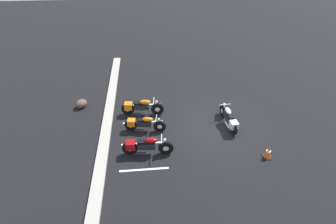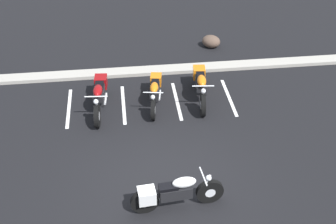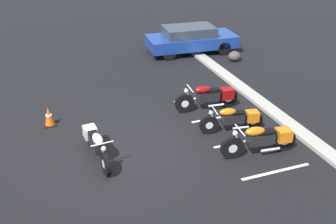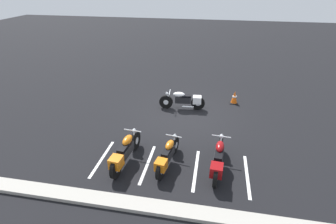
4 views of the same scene
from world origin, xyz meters
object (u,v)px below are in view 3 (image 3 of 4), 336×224
parked_bike_0 (210,97)px  traffic_cone (49,117)px  car_blue (191,39)px  parked_bike_1 (235,119)px  motorcycle_white_featured (96,143)px  landscape_rock_1 (234,56)px  parked_bike_2 (263,139)px

parked_bike_0 → traffic_cone: parked_bike_0 is taller
car_blue → parked_bike_0: bearing=-103.0°
parked_bike_1 → traffic_cone: size_ratio=3.20×
motorcycle_white_featured → parked_bike_0: bearing=106.0°
landscape_rock_1 → traffic_cone: (3.38, -8.63, 0.08)m
motorcycle_white_featured → parked_bike_1: motorcycle_white_featured is taller
parked_bike_0 → parked_bike_1: size_ratio=1.11×
parked_bike_2 → car_blue: car_blue is taller
landscape_rock_1 → traffic_cone: 9.27m
parked_bike_0 → car_blue: size_ratio=0.52×
car_blue → parked_bike_1: bearing=-99.0°
parked_bike_1 → landscape_rock_1: parked_bike_1 is taller
parked_bike_1 → traffic_cone: parked_bike_1 is taller
parked_bike_0 → parked_bike_1: 1.67m
car_blue → motorcycle_white_featured: bearing=-124.9°
motorcycle_white_featured → parked_bike_1: bearing=84.8°
parked_bike_2 → landscape_rock_1: 7.84m
landscape_rock_1 → motorcycle_white_featured: bearing=-52.6°
motorcycle_white_featured → parked_bike_0: size_ratio=0.95×
parked_bike_0 → parked_bike_1: parked_bike_0 is taller
motorcycle_white_featured → parked_bike_1: 4.38m
parked_bike_1 → traffic_cone: (-2.41, -5.47, -0.13)m
motorcycle_white_featured → parked_bike_0: parked_bike_0 is taller
car_blue → traffic_cone: size_ratio=6.80×
parked_bike_1 → car_blue: size_ratio=0.47×
parked_bike_2 → landscape_rock_1: parked_bike_2 is taller
parked_bike_2 → traffic_cone: 6.79m
parked_bike_2 → motorcycle_white_featured: bearing=-12.2°
parked_bike_1 → parked_bike_0: bearing=-78.5°
parked_bike_0 → traffic_cone: 5.46m
parked_bike_2 → car_blue: 9.21m
parked_bike_0 → traffic_cone: size_ratio=3.55×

